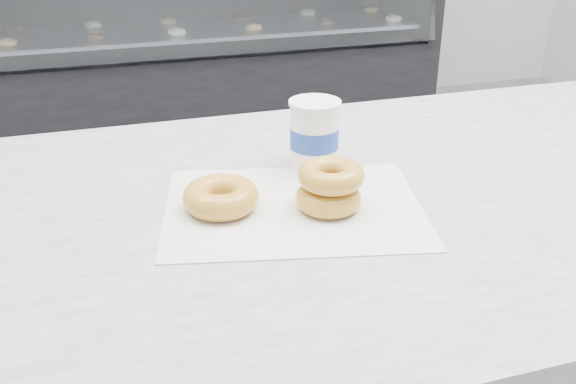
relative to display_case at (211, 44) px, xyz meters
name	(u,v)px	position (x,y,z in m)	size (l,w,h in m)	color
ground	(358,370)	(0.00, -2.12, -0.49)	(5.00, 5.00, 0.00)	gray
display_case	(211,44)	(0.00, 0.00, 0.00)	(2.40, 0.74, 1.25)	black
wax_paper	(293,207)	(-0.40, -2.74, 0.41)	(0.34, 0.26, 0.00)	silver
donut_single	(221,197)	(-0.49, -2.71, 0.43)	(0.10, 0.10, 0.04)	gold
donut_stack	(330,187)	(-0.35, -2.75, 0.44)	(0.11, 0.11, 0.06)	gold
coffee_cup	(314,134)	(-0.33, -2.61, 0.46)	(0.10, 0.10, 0.10)	white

